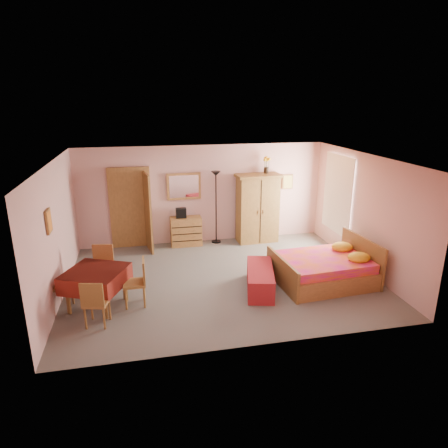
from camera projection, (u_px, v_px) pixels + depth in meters
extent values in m
plane|color=#69645D|center=(222.00, 279.00, 8.66)|extent=(6.50, 6.50, 0.00)
plane|color=brown|center=(222.00, 159.00, 7.87)|extent=(6.50, 6.50, 0.00)
cube|color=#CE9A95|center=(203.00, 194.00, 10.60)|extent=(6.50, 0.10, 2.60)
cube|color=#CE9A95|center=(256.00, 270.00, 5.93)|extent=(6.50, 0.10, 2.60)
cube|color=#CE9A95|center=(56.00, 232.00, 7.62)|extent=(0.10, 5.00, 2.60)
cube|color=#CE9A95|center=(365.00, 213.00, 8.91)|extent=(0.10, 5.00, 2.60)
cube|color=#9E6B35|center=(131.00, 209.00, 10.27)|extent=(1.06, 0.12, 2.15)
cube|color=white|center=(338.00, 194.00, 9.97)|extent=(0.08, 1.40, 1.95)
cube|color=orange|center=(49.00, 221.00, 6.95)|extent=(0.04, 0.32, 0.42)
cube|color=#D8BF59|center=(288.00, 182.00, 10.96)|extent=(0.30, 0.04, 0.40)
cube|color=#A36F37|center=(186.00, 231.00, 10.54)|extent=(0.81, 0.41, 0.76)
cube|color=white|center=(184.00, 186.00, 10.38)|extent=(0.89, 0.08, 0.70)
cube|color=black|center=(181.00, 213.00, 10.38)|extent=(0.28, 0.21, 0.25)
cube|color=black|center=(216.00, 208.00, 10.57)|extent=(0.28, 0.28, 1.94)
cube|color=olive|center=(258.00, 208.00, 10.68)|extent=(1.20, 0.66, 1.84)
cube|color=yellow|center=(266.00, 165.00, 10.49)|extent=(0.18, 0.18, 0.45)
cube|color=#D61489|center=(323.00, 262.00, 8.39)|extent=(2.07, 1.68, 0.91)
cube|color=maroon|center=(260.00, 279.00, 8.12)|extent=(0.84, 1.46, 0.46)
cube|color=maroon|center=(97.00, 288.00, 7.41)|extent=(1.33, 1.33, 0.74)
cube|color=olive|center=(97.00, 302.00, 6.80)|extent=(0.47, 0.47, 0.86)
cube|color=olive|center=(102.00, 269.00, 8.03)|extent=(0.48, 0.48, 0.92)
cube|color=#915A31|center=(58.00, 285.00, 7.27)|extent=(0.49, 0.49, 1.00)
cube|color=#A87938|center=(134.00, 283.00, 7.46)|extent=(0.41, 0.41, 0.90)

